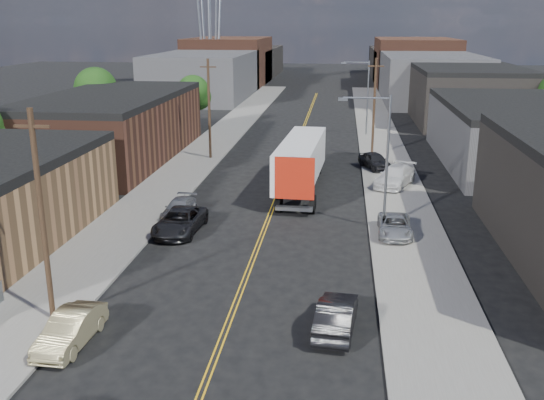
% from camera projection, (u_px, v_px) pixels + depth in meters
% --- Properties ---
extents(ground, '(260.00, 260.00, 0.00)m').
position_uv_depth(ground, '(301.00, 134.00, 75.17)').
color(ground, black).
rests_on(ground, ground).
extents(centerline, '(0.32, 120.00, 0.01)m').
position_uv_depth(centerline, '(291.00, 161.00, 60.88)').
color(centerline, gold).
rests_on(centerline, ground).
extents(sidewalk_left, '(5.00, 140.00, 0.15)m').
position_uv_depth(sidewalk_left, '(198.00, 158.00, 61.90)').
color(sidewalk_left, slate).
rests_on(sidewalk_left, ground).
extents(sidewalk_right, '(5.00, 140.00, 0.15)m').
position_uv_depth(sidewalk_right, '(386.00, 163.00, 59.82)').
color(sidewalk_right, slate).
rests_on(sidewalk_right, ground).
extents(warehouse_brown, '(12.00, 26.00, 6.60)m').
position_uv_depth(warehouse_brown, '(112.00, 127.00, 60.96)').
color(warehouse_brown, '#48281C').
rests_on(warehouse_brown, ground).
extents(industrial_right_b, '(14.00, 24.00, 6.10)m').
position_uv_depth(industrial_right_b, '(518.00, 134.00, 58.55)').
color(industrial_right_b, '#323234').
rests_on(industrial_right_b, ground).
extents(industrial_right_c, '(14.00, 22.00, 7.60)m').
position_uv_depth(industrial_right_c, '(467.00, 95.00, 83.10)').
color(industrial_right_c, black).
rests_on(industrial_right_c, ground).
extents(skyline_left_a, '(16.00, 30.00, 8.00)m').
position_uv_depth(skyline_left_a, '(204.00, 76.00, 109.56)').
color(skyline_left_a, '#323234').
rests_on(skyline_left_a, ground).
extents(skyline_right_a, '(16.00, 30.00, 8.00)m').
position_uv_depth(skyline_right_a, '(430.00, 78.00, 105.17)').
color(skyline_right_a, '#323234').
rests_on(skyline_right_a, ground).
extents(skyline_left_b, '(16.00, 26.00, 10.00)m').
position_uv_depth(skyline_left_b, '(229.00, 61.00, 133.09)').
color(skyline_left_b, '#48281C').
rests_on(skyline_left_b, ground).
extents(skyline_right_b, '(16.00, 26.00, 10.00)m').
position_uv_depth(skyline_right_b, '(414.00, 63.00, 128.70)').
color(skyline_right_b, '#48281C').
rests_on(skyline_right_b, ground).
extents(skyline_left_c, '(16.00, 40.00, 7.00)m').
position_uv_depth(skyline_left_c, '(244.00, 62.00, 152.57)').
color(skyline_left_c, black).
rests_on(skyline_left_c, ground).
extents(skyline_right_c, '(16.00, 40.00, 7.00)m').
position_uv_depth(skyline_right_c, '(405.00, 64.00, 148.18)').
color(skyline_right_c, black).
rests_on(skyline_right_c, ground).
extents(streetlight_near, '(3.39, 0.25, 9.00)m').
position_uv_depth(streetlight_near, '(381.00, 152.00, 39.48)').
color(streetlight_near, gray).
rests_on(streetlight_near, ground).
extents(streetlight_far, '(3.39, 0.25, 9.00)m').
position_uv_depth(streetlight_far, '(364.00, 92.00, 72.82)').
color(streetlight_far, gray).
rests_on(streetlight_far, ground).
extents(utility_pole_left_near, '(1.60, 0.26, 10.00)m').
position_uv_depth(utility_pole_left_near, '(42.00, 217.00, 26.98)').
color(utility_pole_left_near, black).
rests_on(utility_pole_left_near, ground).
extents(utility_pole_left_far, '(1.60, 0.26, 10.00)m').
position_uv_depth(utility_pole_left_far, '(209.00, 109.00, 60.32)').
color(utility_pole_left_far, black).
rests_on(utility_pole_left_far, ground).
extents(utility_pole_right, '(1.60, 0.26, 10.00)m').
position_uv_depth(utility_pole_right, '(374.00, 107.00, 61.38)').
color(utility_pole_right, black).
rests_on(utility_pole_right, ground).
extents(tree_left_mid, '(5.10, 5.04, 8.37)m').
position_uv_depth(tree_left_mid, '(96.00, 92.00, 71.47)').
color(tree_left_mid, black).
rests_on(tree_left_mid, ground).
extents(tree_left_far, '(4.35, 4.20, 6.97)m').
position_uv_depth(tree_left_far, '(194.00, 94.00, 77.30)').
color(tree_left_far, black).
rests_on(tree_left_far, ground).
extents(semi_truck, '(3.55, 16.72, 4.35)m').
position_uv_depth(semi_truck, '(302.00, 158.00, 50.70)').
color(semi_truck, silver).
rests_on(semi_truck, ground).
extents(car_left_b, '(1.75, 4.50, 1.46)m').
position_uv_depth(car_left_b, '(70.00, 329.00, 26.13)').
color(car_left_b, tan).
rests_on(car_left_b, ground).
extents(car_left_c, '(2.89, 5.74, 1.56)m').
position_uv_depth(car_left_c, '(180.00, 221.00, 40.07)').
color(car_left_c, black).
rests_on(car_left_c, ground).
extents(car_left_d, '(2.01, 4.48, 1.28)m').
position_uv_depth(car_left_d, '(179.00, 208.00, 43.30)').
color(car_left_d, '#959799').
rests_on(car_left_d, ground).
extents(car_right_oncoming, '(2.10, 4.80, 1.53)m').
position_uv_depth(car_right_oncoming, '(336.00, 315.00, 27.32)').
color(car_right_oncoming, black).
rests_on(car_right_oncoming, ground).
extents(car_right_lot_a, '(2.23, 4.63, 1.27)m').
position_uv_depth(car_right_lot_a, '(395.00, 226.00, 39.22)').
color(car_right_lot_a, '#ABAEB0').
rests_on(car_right_lot_a, sidewalk_right).
extents(car_right_lot_b, '(4.30, 6.10, 1.64)m').
position_uv_depth(car_right_lot_b, '(395.00, 176.00, 50.98)').
color(car_right_lot_b, silver).
rests_on(car_right_lot_b, sidewalk_right).
extents(car_right_lot_c, '(3.40, 4.80, 1.52)m').
position_uv_depth(car_right_lot_c, '(375.00, 161.00, 56.95)').
color(car_right_lot_c, black).
rests_on(car_right_lot_c, sidewalk_right).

